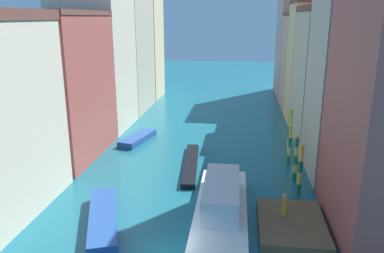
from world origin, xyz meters
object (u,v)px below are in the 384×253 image
object	(u,v)px
mooring_pole_2	(290,145)
motorboat_0	(138,138)
vaporetto_white	(221,206)
mooring_pole_0	(300,170)
mooring_pole_1	(296,158)
person_on_dock	(284,205)
gondola_black	(191,164)
mooring_pole_3	(290,136)
motorboat_1	(103,219)
waterfront_dock	(291,224)

from	to	relation	value
mooring_pole_2	motorboat_0	distance (m)	16.71
vaporetto_white	mooring_pole_2	bearing A→B (deg)	62.93
mooring_pole_0	mooring_pole_1	distance (m)	2.69
person_on_dock	mooring_pole_1	size ratio (longest dim) A/B	0.38
mooring_pole_1	mooring_pole_0	bearing A→B (deg)	-90.66
mooring_pole_2	vaporetto_white	xyz separation A→B (m)	(-5.64, -11.03, -0.86)
gondola_black	mooring_pole_2	bearing A→B (deg)	9.96
mooring_pole_2	mooring_pole_3	xyz separation A→B (m)	(0.04, 0.66, 0.69)
person_on_dock	motorboat_1	size ratio (longest dim) A/B	0.19
waterfront_dock	mooring_pole_1	size ratio (longest dim) A/B	1.48
waterfront_dock	mooring_pole_2	size ratio (longest dim) A/B	1.59
mooring_pole_1	gondola_black	distance (m)	9.49
mooring_pole_3	gondola_black	world-z (taller)	mooring_pole_3
waterfront_dock	motorboat_1	size ratio (longest dim) A/B	0.75
waterfront_dock	person_on_dock	world-z (taller)	person_on_dock
waterfront_dock	mooring_pole_2	xyz separation A→B (m)	(1.03, 11.39, 1.67)
waterfront_dock	person_on_dock	distance (m)	1.30
mooring_pole_1	gondola_black	size ratio (longest dim) A/B	0.41
person_on_dock	motorboat_0	bearing A→B (deg)	132.19
person_on_dock	motorboat_1	world-z (taller)	person_on_dock
mooring_pole_0	motorboat_1	bearing A→B (deg)	-154.98
waterfront_dock	mooring_pole_2	distance (m)	11.56
person_on_dock	mooring_pole_3	bearing A→B (deg)	82.37
waterfront_dock	motorboat_0	world-z (taller)	motorboat_0
waterfront_dock	mooring_pole_0	xyz separation A→B (m)	(1.09, 5.02, 1.85)
mooring_pole_3	mooring_pole_2	bearing A→B (deg)	-93.81
mooring_pole_2	waterfront_dock	bearing A→B (deg)	-95.16
motorboat_1	mooring_pole_3	bearing A→B (deg)	44.76
waterfront_dock	mooring_pole_2	world-z (taller)	mooring_pole_2
mooring_pole_0	motorboat_1	size ratio (longest dim) A/B	0.51
mooring_pole_0	motorboat_0	bearing A→B (deg)	144.11
mooring_pole_0	gondola_black	xyz separation A→B (m)	(-9.04, 4.79, -1.89)
gondola_black	motorboat_1	world-z (taller)	motorboat_1
mooring_pole_1	motorboat_1	distance (m)	16.22
mooring_pole_2	motorboat_1	distance (m)	18.43
motorboat_1	mooring_pole_1	bearing A→B (deg)	33.65
waterfront_dock	gondola_black	distance (m)	12.63
mooring_pole_2	gondola_black	xyz separation A→B (m)	(-8.98, -1.58, -1.72)
mooring_pole_1	gondola_black	bearing A→B (deg)	166.94
mooring_pole_1	mooring_pole_2	xyz separation A→B (m)	(-0.09, 3.68, -0.14)
mooring_pole_1	motorboat_0	xyz separation A→B (m)	(-15.91, 8.81, -1.76)
person_on_dock	gondola_black	distance (m)	11.86
person_on_dock	mooring_pole_2	bearing A→B (deg)	82.14
mooring_pole_2	vaporetto_white	world-z (taller)	mooring_pole_2
person_on_dock	mooring_pole_1	xyz separation A→B (m)	(1.56, 7.02, 0.82)
vaporetto_white	mooring_pole_1	bearing A→B (deg)	52.08
motorboat_1	person_on_dock	bearing A→B (deg)	9.19
mooring_pole_0	vaporetto_white	bearing A→B (deg)	-140.69
waterfront_dock	motorboat_0	size ratio (longest dim) A/B	0.99
mooring_pole_1	gondola_black	xyz separation A→B (m)	(-9.07, 2.10, -1.86)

